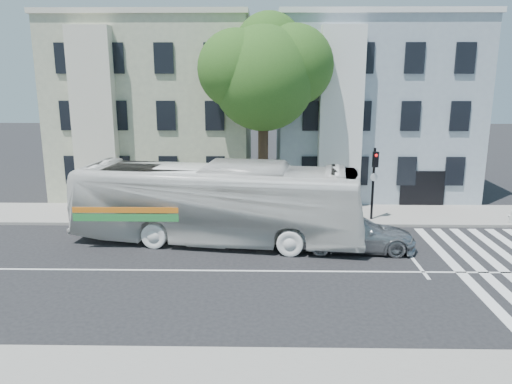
{
  "coord_description": "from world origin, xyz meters",
  "views": [
    {
      "loc": [
        0.11,
        -18.86,
        7.83
      ],
      "look_at": [
        -0.31,
        3.7,
        2.4
      ],
      "focal_mm": 35.0,
      "sensor_mm": 36.0,
      "label": 1
    }
  ],
  "objects_px": {
    "bus": "(217,203)",
    "traffic_signal": "(374,175)",
    "fire_hydrant": "(512,216)",
    "sedan": "(354,233)"
  },
  "relations": [
    {
      "from": "bus",
      "to": "traffic_signal",
      "type": "relative_size",
      "value": 3.4
    },
    {
      "from": "sedan",
      "to": "traffic_signal",
      "type": "relative_size",
      "value": 1.36
    },
    {
      "from": "bus",
      "to": "sedan",
      "type": "height_order",
      "value": "bus"
    },
    {
      "from": "traffic_signal",
      "to": "bus",
      "type": "bearing_deg",
      "value": -176.69
    },
    {
      "from": "bus",
      "to": "sedan",
      "type": "xyz_separation_m",
      "value": [
        6.25,
        -1.04,
        -1.1
      ]
    },
    {
      "from": "traffic_signal",
      "to": "fire_hydrant",
      "type": "bearing_deg",
      "value": -23.06
    },
    {
      "from": "traffic_signal",
      "to": "fire_hydrant",
      "type": "relative_size",
      "value": 5.43
    },
    {
      "from": "fire_hydrant",
      "to": "bus",
      "type": "bearing_deg",
      "value": -169.86
    },
    {
      "from": "traffic_signal",
      "to": "sedan",
      "type": "bearing_deg",
      "value": -130.61
    },
    {
      "from": "bus",
      "to": "traffic_signal",
      "type": "height_order",
      "value": "traffic_signal"
    }
  ]
}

